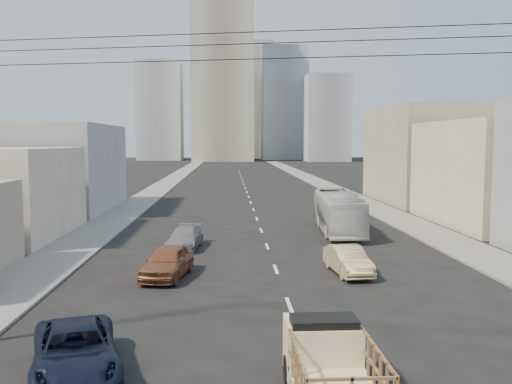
{
  "coord_description": "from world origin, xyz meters",
  "views": [
    {
      "loc": [
        -2.39,
        -12.73,
        6.41
      ],
      "look_at": [
        -0.77,
        18.51,
        3.5
      ],
      "focal_mm": 38.0,
      "sensor_mm": 36.0,
      "label": 1
    }
  ],
  "objects": [
    {
      "name": "sedan_grey",
      "position": [
        -5.01,
        19.65,
        0.63
      ],
      "size": [
        2.22,
        4.52,
        1.26
      ],
      "primitive_type": "imported",
      "rotation": [
        0.0,
        0.0,
        -0.1
      ],
      "color": "gray",
      "rests_on": "ground"
    },
    {
      "name": "high_rise_tower",
      "position": [
        -4.0,
        170.0,
        30.0
      ],
      "size": [
        20.0,
        20.0,
        60.0
      ],
      "primitive_type": "cube",
      "color": "gray",
      "rests_on": "ground"
    },
    {
      "name": "navy_pickup",
      "position": [
        -6.6,
        1.91,
        0.68
      ],
      "size": [
        3.54,
        5.31,
        1.35
      ],
      "primitive_type": "imported",
      "rotation": [
        0.0,
        0.0,
        0.29
      ],
      "color": "black",
      "rests_on": "ground"
    },
    {
      "name": "flatbed_pickup",
      "position": [
        0.06,
        -0.11,
        1.09
      ],
      "size": [
        1.95,
        4.41,
        1.9
      ],
      "color": "beige",
      "rests_on": "ground"
    },
    {
      "name": "midrise_nw",
      "position": [
        -26.0,
        180.0,
        17.0
      ],
      "size": [
        15.0,
        15.0,
        34.0
      ],
      "primitive_type": "cube",
      "color": "#979A9F",
      "rests_on": "ground"
    },
    {
      "name": "bldg_left_far",
      "position": [
        -19.5,
        39.0,
        4.0
      ],
      "size": [
        12.0,
        16.0,
        8.0
      ],
      "primitive_type": "cube",
      "color": "gray",
      "rests_on": "ground"
    },
    {
      "name": "city_bus",
      "position": [
        5.41,
        24.96,
        1.45
      ],
      "size": [
        3.09,
        10.52,
        2.89
      ],
      "primitive_type": "imported",
      "rotation": [
        0.0,
        0.0,
        -0.06
      ],
      "color": "beige",
      "rests_on": "ground"
    },
    {
      "name": "midrise_ne",
      "position": [
        18.0,
        185.0,
        20.0
      ],
      "size": [
        16.0,
        16.0,
        40.0
      ],
      "primitive_type": "cube",
      "color": "#979A9F",
      "rests_on": "ground"
    },
    {
      "name": "bldg_right_far",
      "position": [
        20.0,
        44.0,
        5.0
      ],
      "size": [
        12.0,
        16.0,
        10.0
      ],
      "primitive_type": "cube",
      "color": "gray",
      "rests_on": "ground"
    },
    {
      "name": "midrise_east",
      "position": [
        30.0,
        165.0,
        14.0
      ],
      "size": [
        14.0,
        14.0,
        28.0
      ],
      "primitive_type": "cube",
      "color": "#979A9F",
      "rests_on": "ground"
    },
    {
      "name": "sidewalk_right",
      "position": [
        11.75,
        70.0,
        0.06
      ],
      "size": [
        3.5,
        180.0,
        0.12
      ],
      "primitive_type": "cube",
      "color": "slate",
      "rests_on": "ground"
    },
    {
      "name": "overhead_wires",
      "position": [
        0.0,
        1.5,
        8.97
      ],
      "size": [
        23.01,
        5.02,
        0.72
      ],
      "color": "black",
      "rests_on": "ground"
    },
    {
      "name": "lane_dashes",
      "position": [
        0.0,
        53.0,
        0.01
      ],
      "size": [
        0.15,
        104.0,
        0.01
      ],
      "color": "silver",
      "rests_on": "ground"
    },
    {
      "name": "sedan_brown",
      "position": [
        -5.27,
        12.63,
        0.75
      ],
      "size": [
        2.53,
        4.66,
        1.5
      ],
      "primitive_type": "imported",
      "rotation": [
        0.0,
        0.0,
        -0.18
      ],
      "color": "brown",
      "rests_on": "ground"
    },
    {
      "name": "bldg_right_mid",
      "position": [
        19.5,
        28.0,
        4.0
      ],
      "size": [
        11.0,
        14.0,
        8.0
      ],
      "primitive_type": "cube",
      "color": "#B3A890",
      "rests_on": "ground"
    },
    {
      "name": "sidewalk_left",
      "position": [
        -11.75,
        70.0,
        0.06
      ],
      "size": [
        3.5,
        180.0,
        0.12
      ],
      "primitive_type": "cube",
      "color": "slate",
      "rests_on": "ground"
    },
    {
      "name": "sedan_tan",
      "position": [
        3.42,
        12.88,
        0.67
      ],
      "size": [
        1.82,
        4.19,
        1.34
      ],
      "primitive_type": "imported",
      "rotation": [
        0.0,
        0.0,
        0.1
      ],
      "color": "tan",
      "rests_on": "ground"
    },
    {
      "name": "midrise_back",
      "position": [
        6.0,
        200.0,
        22.0
      ],
      "size": [
        18.0,
        18.0,
        44.0
      ],
      "primitive_type": "cube",
      "color": "gray",
      "rests_on": "ground"
    }
  ]
}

